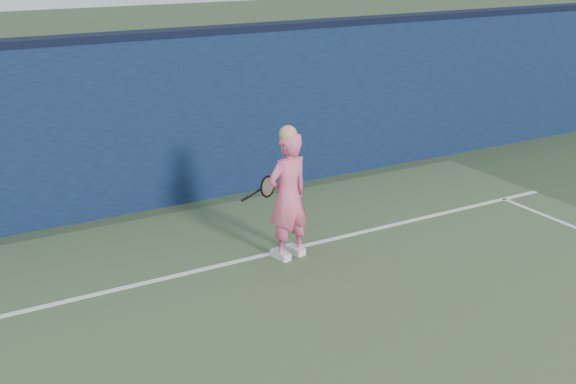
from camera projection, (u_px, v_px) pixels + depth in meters
backstop_wall at (148, 125)px, 10.57m from camera, size 24.00×0.40×2.50m
wall_cap at (142, 35)px, 10.14m from camera, size 24.00×0.42×0.10m
player at (288, 195)px, 8.93m from camera, size 0.66×0.49×1.72m
racket at (266, 188)px, 9.25m from camera, size 0.55×0.17×0.29m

